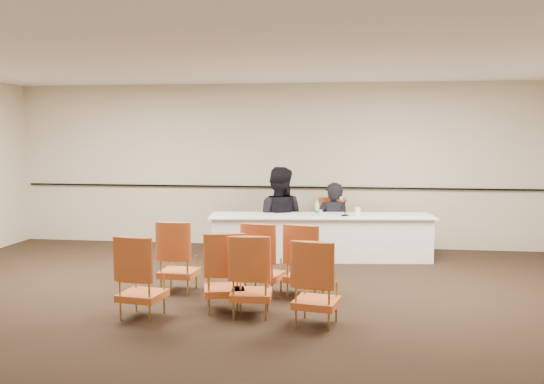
{
  "coord_description": "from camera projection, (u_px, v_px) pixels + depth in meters",
  "views": [
    {
      "loc": [
        1.42,
        -7.11,
        2.07
      ],
      "look_at": [
        0.07,
        2.6,
        1.13
      ],
      "focal_mm": 40.0,
      "sensor_mm": 36.0,
      "label": 1
    }
  ],
  "objects": [
    {
      "name": "aud_chair_front_mid",
      "position": [
        263.0,
        258.0,
        7.81
      ],
      "size": [
        0.59,
        0.59,
        0.95
      ],
      "primitive_type": null,
      "rotation": [
        0.0,
        0.0,
        -0.19
      ],
      "color": "#AD481F",
      "rests_on": "ground"
    },
    {
      "name": "wall_back",
      "position": [
        279.0,
        165.0,
        11.2
      ],
      "size": [
        10.0,
        0.04,
        3.0
      ],
      "primitive_type": "cube",
      "color": "beige",
      "rests_on": "ground"
    },
    {
      "name": "wall_rail",
      "position": [
        279.0,
        187.0,
        11.2
      ],
      "size": [
        9.8,
        0.04,
        0.03
      ],
      "primitive_type": "cube",
      "color": "black",
      "rests_on": "wall_back"
    },
    {
      "name": "microphone",
      "position": [
        345.0,
        207.0,
        9.9
      ],
      "size": [
        0.19,
        0.25,
        0.31
      ],
      "primitive_type": null,
      "rotation": [
        0.0,
        0.0,
        0.42
      ],
      "color": "black",
      "rests_on": "panel_table"
    },
    {
      "name": "aud_chair_front_left",
      "position": [
        179.0,
        256.0,
        7.97
      ],
      "size": [
        0.52,
        0.52,
        0.95
      ],
      "primitive_type": null,
      "rotation": [
        0.0,
        0.0,
        -0.05
      ],
      "color": "#AD481F",
      "rests_on": "ground"
    },
    {
      "name": "panelist_main",
      "position": [
        333.0,
        230.0,
        10.59
      ],
      "size": [
        0.7,
        0.54,
        1.69
      ],
      "primitive_type": "imported",
      "rotation": [
        0.0,
        0.0,
        3.38
      ],
      "color": "black",
      "rests_on": "ground"
    },
    {
      "name": "panelist_main_chair",
      "position": [
        333.0,
        226.0,
        10.58
      ],
      "size": [
        0.56,
        0.56,
        0.95
      ],
      "primitive_type": null,
      "rotation": [
        0.0,
        0.0,
        0.12
      ],
      "color": "#AD481F",
      "rests_on": "ground"
    },
    {
      "name": "panel_table",
      "position": [
        321.0,
        237.0,
        10.04
      ],
      "size": [
        3.75,
        1.29,
        0.74
      ],
      "primitive_type": null,
      "rotation": [
        0.0,
        0.0,
        0.12
      ],
      "color": "white",
      "rests_on": "ground"
    },
    {
      "name": "aud_chair_back_mid",
      "position": [
        251.0,
        275.0,
        6.89
      ],
      "size": [
        0.54,
        0.54,
        0.95
      ],
      "primitive_type": null,
      "rotation": [
        0.0,
        0.0,
        0.08
      ],
      "color": "#AD481F",
      "rests_on": "ground"
    },
    {
      "name": "ceiling",
      "position": [
        236.0,
        55.0,
        7.11
      ],
      "size": [
        10.0,
        10.0,
        0.0
      ],
      "primitive_type": "plane",
      "rotation": [
        3.14,
        0.0,
        0.0
      ],
      "color": "white",
      "rests_on": "ground"
    },
    {
      "name": "aud_chair_back_left",
      "position": [
        142.0,
        276.0,
        6.85
      ],
      "size": [
        0.57,
        0.57,
        0.95
      ],
      "primitive_type": null,
      "rotation": [
        0.0,
        0.0,
        -0.14
      ],
      "color": "#AD481F",
      "rests_on": "ground"
    },
    {
      "name": "aud_chair_back_right",
      "position": [
        317.0,
        282.0,
        6.55
      ],
      "size": [
        0.58,
        0.58,
        0.95
      ],
      "primitive_type": null,
      "rotation": [
        0.0,
        0.0,
        -0.19
      ],
      "color": "#AD481F",
      "rests_on": "ground"
    },
    {
      "name": "panelist_second_chair",
      "position": [
        278.0,
        226.0,
        10.59
      ],
      "size": [
        0.56,
        0.56,
        0.95
      ],
      "primitive_type": null,
      "rotation": [
        0.0,
        0.0,
        0.12
      ],
      "color": "#AD481F",
      "rests_on": "ground"
    },
    {
      "name": "floor",
      "position": [
        237.0,
        304.0,
        7.4
      ],
      "size": [
        10.0,
        10.0,
        0.0
      ],
      "primitive_type": "plane",
      "color": "black",
      "rests_on": "ground"
    },
    {
      "name": "water_bottle",
      "position": [
        317.0,
        208.0,
        9.94
      ],
      "size": [
        0.09,
        0.09,
        0.24
      ],
      "primitive_type": null,
      "rotation": [
        0.0,
        0.0,
        -0.23
      ],
      "color": "#177B7F",
      "rests_on": "panel_table"
    },
    {
      "name": "aud_chair_front_right",
      "position": [
        306.0,
        260.0,
        7.72
      ],
      "size": [
        0.6,
        0.6,
        0.95
      ],
      "primitive_type": null,
      "rotation": [
        0.0,
        0.0,
        -0.23
      ],
      "color": "#AD481F",
      "rests_on": "ground"
    },
    {
      "name": "drinking_glass",
      "position": [
        320.0,
        213.0,
        9.94
      ],
      "size": [
        0.08,
        0.08,
        0.1
      ],
      "primitive_type": "cylinder",
      "rotation": [
        0.0,
        0.0,
        -0.24
      ],
      "color": "silver",
      "rests_on": "panel_table"
    },
    {
      "name": "panelist_second",
      "position": [
        278.0,
        223.0,
        10.59
      ],
      "size": [
        1.0,
        0.81,
        1.96
      ],
      "primitive_type": "imported",
      "rotation": [
        0.0,
        0.0,
        3.07
      ],
      "color": "black",
      "rests_on": "ground"
    },
    {
      "name": "coffee_cup",
      "position": [
        358.0,
        212.0,
        9.86
      ],
      "size": [
        0.1,
        0.1,
        0.14
      ],
      "primitive_type": "cylinder",
      "rotation": [
        0.0,
        0.0,
        0.11
      ],
      "color": "white",
      "rests_on": "panel_table"
    },
    {
      "name": "aud_chair_extra",
      "position": [
        224.0,
        271.0,
        7.08
      ],
      "size": [
        0.61,
        0.61,
        0.95
      ],
      "primitive_type": null,
      "rotation": [
        0.0,
        0.0,
        0.26
      ],
      "color": "#AD481F",
      "rests_on": "ground"
    },
    {
      "name": "papers",
      "position": [
        353.0,
        216.0,
        9.94
      ],
      "size": [
        0.35,
        0.29,
        0.0
      ],
      "primitive_type": "cube",
      "rotation": [
        0.0,
        0.0,
        0.28
      ],
      "color": "white",
      "rests_on": "panel_table"
    }
  ]
}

